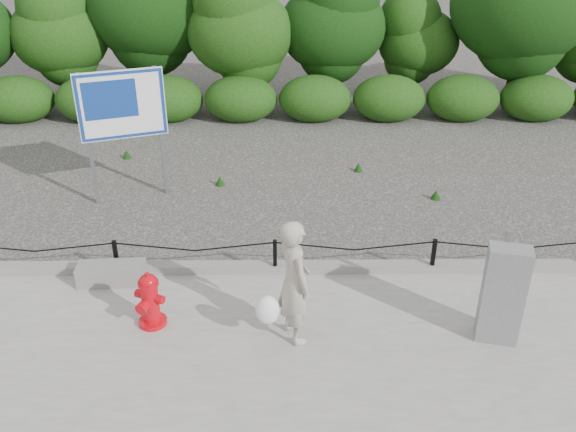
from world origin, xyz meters
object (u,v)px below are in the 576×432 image
(utility_cabinet, at_px, (503,294))
(concrete_block, at_px, (112,273))
(advertising_sign, at_px, (122,111))
(fire_hydrant, at_px, (150,300))
(pedestrian, at_px, (292,283))

(utility_cabinet, bearing_deg, concrete_block, -179.98)
(utility_cabinet, xyz_separation_m, advertising_sign, (-5.90, 4.49, 1.05))
(fire_hydrant, bearing_deg, concrete_block, 152.06)
(concrete_block, distance_m, advertising_sign, 3.52)
(fire_hydrant, xyz_separation_m, advertising_sign, (-1.18, 4.16, 1.35))
(concrete_block, relative_size, advertising_sign, 0.40)
(utility_cabinet, bearing_deg, advertising_sign, 156.71)
(fire_hydrant, distance_m, pedestrian, 2.04)
(fire_hydrant, distance_m, utility_cabinet, 4.74)
(pedestrian, relative_size, advertising_sign, 0.68)
(pedestrian, relative_size, concrete_block, 1.73)
(pedestrian, relative_size, utility_cabinet, 1.14)
(fire_hydrant, relative_size, pedestrian, 0.47)
(fire_hydrant, height_order, advertising_sign, advertising_sign)
(advertising_sign, bearing_deg, fire_hydrant, -93.79)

